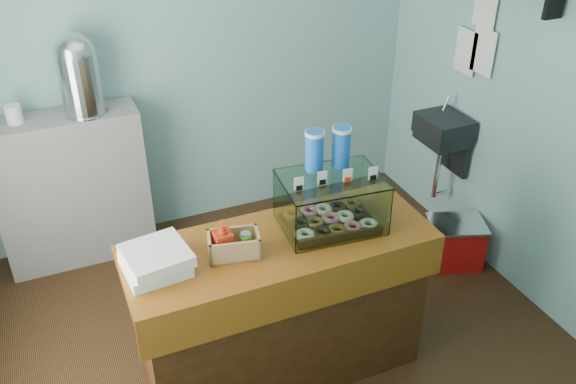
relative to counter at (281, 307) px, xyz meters
name	(u,v)px	position (x,y,z in m)	size (l,w,h in m)	color
ground	(265,337)	(0.00, 0.25, -0.46)	(3.50, 3.50, 0.00)	black
room_shell	(263,73)	(0.03, 0.26, 1.25)	(3.54, 3.04, 2.82)	#7DB7B7
counter	(281,307)	(0.00, 0.00, 0.00)	(1.60, 0.60, 0.90)	#47240D
back_shelf	(73,190)	(-0.90, 1.57, 0.09)	(1.00, 0.32, 1.10)	gray
display_case	(330,196)	(0.31, 0.06, 0.60)	(0.55, 0.43, 0.50)	#341C0F
condiment_crate	(231,243)	(-0.26, -0.01, 0.52)	(0.28, 0.20, 0.20)	tan
pastry_boxes	(156,260)	(-0.63, 0.02, 0.50)	(0.33, 0.33, 0.11)	white
coffee_urn	(78,72)	(-0.72, 1.56, 0.92)	(0.29, 0.29, 0.53)	silver
red_cooler	(454,243)	(1.51, 0.42, -0.29)	(0.46, 0.41, 0.34)	#BB0E0F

